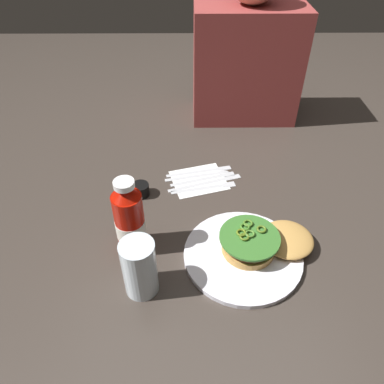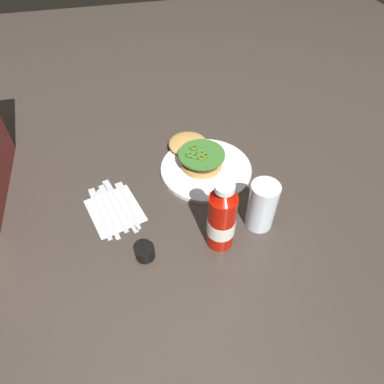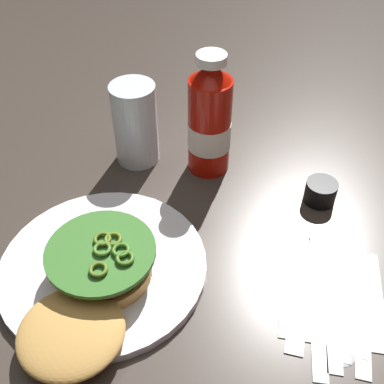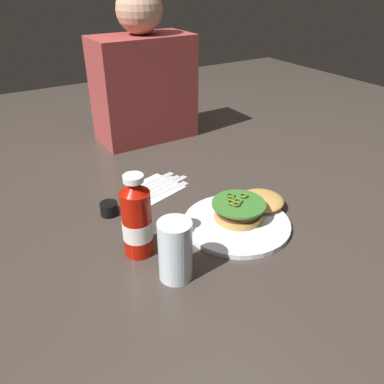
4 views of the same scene
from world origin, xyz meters
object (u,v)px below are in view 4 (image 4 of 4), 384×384
at_px(butter_knife, 160,185).
at_px(spoon_utensil, 157,182).
at_px(water_glass, 175,250).
at_px(burger_sandwich, 246,207).
at_px(diner_person, 143,79).
at_px(ketchup_bottle, 137,220).
at_px(fork_utensil, 167,190).
at_px(steak_knife, 164,186).
at_px(dinner_plate, 236,224).
at_px(condiment_cup, 109,209).
at_px(napkin, 153,189).
at_px(table_knife, 151,181).

xyz_separation_m(butter_knife, spoon_utensil, (-0.00, 0.02, 0.00)).
bearing_deg(water_glass, butter_knife, 67.45).
bearing_deg(butter_knife, burger_sandwich, -66.82).
bearing_deg(diner_person, ketchup_bottle, -117.35).
height_order(water_glass, fork_utensil, water_glass).
xyz_separation_m(steak_knife, diner_person, (0.14, 0.40, 0.22)).
bearing_deg(dinner_plate, burger_sandwich, 23.05).
height_order(condiment_cup, spoon_utensil, condiment_cup).
bearing_deg(steak_knife, diner_person, 71.15).
bearing_deg(butter_knife, spoon_utensil, 91.65).
height_order(burger_sandwich, steak_knife, burger_sandwich).
xyz_separation_m(dinner_plate, steak_knife, (-0.06, 0.27, -0.00)).
bearing_deg(diner_person, burger_sandwich, -92.38).
distance_m(water_glass, steak_knife, 0.39).
bearing_deg(dinner_plate, ketchup_bottle, 172.32).
distance_m(water_glass, napkin, 0.39).
relative_size(napkin, fork_utensil, 0.81).
height_order(water_glass, steak_knife, water_glass).
bearing_deg(dinner_plate, condiment_cup, 139.27).
height_order(dinner_plate, condiment_cup, condiment_cup).
bearing_deg(butter_knife, napkin, -163.52).
distance_m(napkin, table_knife, 0.04).
relative_size(napkin, steak_knife, 0.70).
distance_m(burger_sandwich, steak_knife, 0.28).
height_order(napkin, fork_utensil, fork_utensil).
bearing_deg(napkin, fork_utensil, -48.73).
height_order(butter_knife, table_knife, same).
bearing_deg(spoon_utensil, ketchup_bottle, -124.24).
bearing_deg(diner_person, fork_utensil, -108.15).
height_order(fork_utensil, table_knife, same).
bearing_deg(burger_sandwich, ketchup_bottle, 177.02).
xyz_separation_m(fork_utensil, table_knife, (-0.02, 0.08, 0.00)).
relative_size(condiment_cup, napkin, 0.32).
bearing_deg(burger_sandwich, dinner_plate, -156.95).
relative_size(dinner_plate, burger_sandwich, 1.20).
bearing_deg(burger_sandwich, diner_person, 87.62).
bearing_deg(table_knife, burger_sandwich, -67.61).
height_order(napkin, butter_knife, butter_knife).
relative_size(ketchup_bottle, water_glass, 1.46).
distance_m(condiment_cup, diner_person, 0.59).
xyz_separation_m(napkin, fork_utensil, (0.03, -0.03, 0.00)).
bearing_deg(fork_utensil, burger_sandwich, -64.27).
distance_m(steak_knife, diner_person, 0.47).
height_order(water_glass, spoon_utensil, water_glass).
relative_size(water_glass, steak_knife, 0.64).
bearing_deg(ketchup_bottle, spoon_utensil, 55.76).
relative_size(steak_knife, table_knife, 1.09).
xyz_separation_m(dinner_plate, butter_knife, (-0.07, 0.29, -0.00)).
height_order(fork_utensil, steak_knife, same).
bearing_deg(steak_knife, condiment_cup, -165.36).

